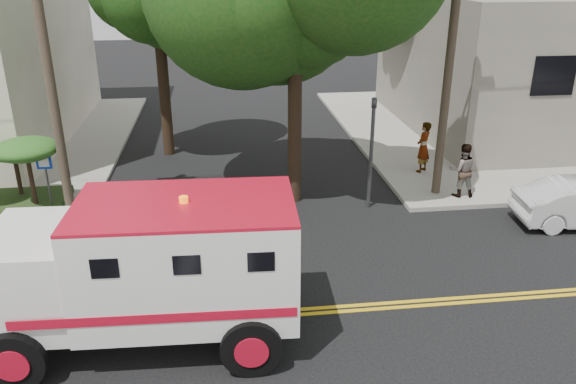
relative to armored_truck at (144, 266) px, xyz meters
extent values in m
plane|color=black|center=(2.52, 0.57, -1.77)|extent=(100.00, 100.00, 0.00)
cube|color=gray|center=(16.02, 14.07, -1.70)|extent=(17.00, 17.00, 0.15)
cube|color=slate|center=(17.52, 14.57, 1.38)|extent=(14.00, 12.00, 6.00)
cylinder|color=#382D23|center=(-3.08, 6.57, 2.73)|extent=(0.28, 0.28, 9.00)
cylinder|color=#382D23|center=(8.82, 6.77, 2.73)|extent=(0.28, 0.28, 9.00)
cylinder|color=black|center=(4.02, 7.07, 1.73)|extent=(0.44, 0.44, 7.00)
cylinder|color=black|center=(-0.48, 12.57, 1.03)|extent=(0.44, 0.44, 5.60)
sphere|color=#103D10|center=(-0.48, 12.57, 3.83)|extent=(3.92, 3.92, 3.92)
sphere|color=#103D10|center=(0.36, 12.01, 4.25)|extent=(3.36, 3.36, 3.36)
cylinder|color=black|center=(11.02, 16.57, 1.20)|extent=(0.44, 0.44, 5.95)
cylinder|color=#3F3F42|center=(6.32, 6.17, 0.03)|extent=(0.12, 0.12, 3.60)
imported|color=#3F3F42|center=(6.32, 6.17, 1.38)|extent=(0.15, 0.18, 0.90)
cylinder|color=#3F3F42|center=(-3.68, 6.77, -0.77)|extent=(0.06, 0.06, 2.00)
cube|color=#0C33A5|center=(-3.68, 6.71, 0.03)|extent=(0.45, 0.03, 0.45)
cube|color=#1E3314|center=(-4.98, 7.37, -1.50)|extent=(3.20, 2.00, 0.24)
cylinder|color=black|center=(-4.88, 7.77, -0.70)|extent=(0.14, 0.14, 1.36)
ellipsoid|color=#1A5018|center=(-4.88, 7.77, 0.06)|extent=(1.55, 1.55, 0.54)
cylinder|color=black|center=(-4.18, 6.87, -0.54)|extent=(0.14, 0.14, 1.68)
ellipsoid|color=#1A5018|center=(-4.18, 6.87, 0.40)|extent=(1.91, 1.91, 0.66)
cube|color=silver|center=(0.89, -0.03, 0.13)|extent=(4.34, 2.67, 2.29)
cube|color=silver|center=(-2.05, 0.08, -0.08)|extent=(1.83, 2.46, 1.85)
cube|color=#B40D23|center=(0.89, -0.03, 1.31)|extent=(4.34, 2.67, 0.07)
cylinder|color=black|center=(-2.32, -1.13, -1.17)|extent=(1.21, 0.39, 1.20)
cylinder|color=black|center=(-2.23, 1.31, -1.17)|extent=(1.21, 0.39, 1.20)
cylinder|color=black|center=(2.04, -1.30, -1.17)|extent=(1.21, 0.39, 1.20)
cylinder|color=black|center=(2.13, 1.14, -1.17)|extent=(1.21, 0.39, 1.20)
imported|color=gray|center=(9.03, 8.81, -0.68)|extent=(0.81, 0.80, 1.89)
imported|color=gray|center=(9.49, 6.38, -0.72)|extent=(0.96, 0.79, 1.81)
camera|label=1|loc=(1.64, -10.08, 5.62)|focal=35.00mm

